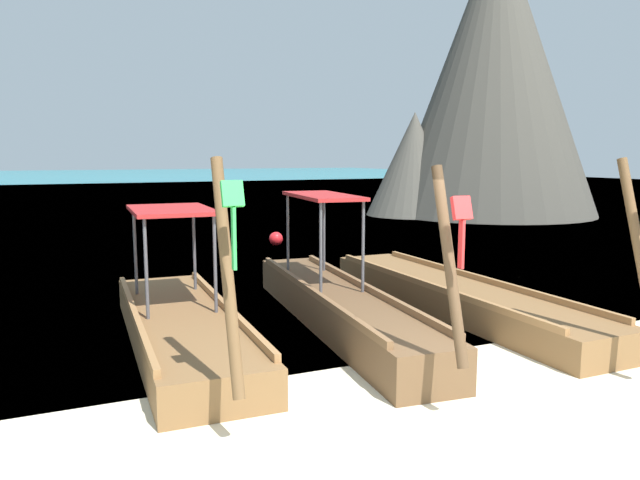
% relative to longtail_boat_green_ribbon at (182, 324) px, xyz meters
% --- Properties ---
extents(ground, '(120.00, 120.00, 0.00)m').
position_rel_longtail_boat_green_ribbon_xyz_m(ground, '(2.31, -3.82, -0.32)').
color(ground, beige).
extents(sea_water, '(120.00, 120.00, 0.00)m').
position_rel_longtail_boat_green_ribbon_xyz_m(sea_water, '(2.31, 58.23, -0.32)').
color(sea_water, '#147A89').
rests_on(sea_water, ground).
extents(longtail_boat_green_ribbon, '(1.56, 6.21, 2.75)m').
position_rel_longtail_boat_green_ribbon_xyz_m(longtail_boat_green_ribbon, '(0.00, 0.00, 0.00)').
color(longtail_boat_green_ribbon, brown).
rests_on(longtail_boat_green_ribbon, ground).
extents(longtail_boat_red_ribbon, '(1.63, 7.05, 2.66)m').
position_rel_longtail_boat_green_ribbon_xyz_m(longtail_boat_red_ribbon, '(2.52, -0.03, 0.04)').
color(longtail_boat_red_ribbon, brown).
rests_on(longtail_boat_red_ribbon, ground).
extents(longtail_boat_violet_ribbon, '(1.29, 7.44, 2.73)m').
position_rel_longtail_boat_green_ribbon_xyz_m(longtail_boat_violet_ribbon, '(4.89, 0.04, -0.07)').
color(longtail_boat_violet_ribbon, brown).
rests_on(longtail_boat_violet_ribbon, ground).
extents(karst_rock, '(10.66, 9.64, 13.37)m').
position_rel_longtail_boat_green_ribbon_xyz_m(karst_rock, '(17.18, 14.46, 6.11)').
color(karst_rock, '#47443D').
rests_on(karst_rock, ground).
extents(mooring_buoy_near, '(0.42, 0.42, 0.42)m').
position_rel_longtail_boat_green_ribbon_xyz_m(mooring_buoy_near, '(4.58, 8.73, -0.10)').
color(mooring_buoy_near, red).
rests_on(mooring_buoy_near, sea_water).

